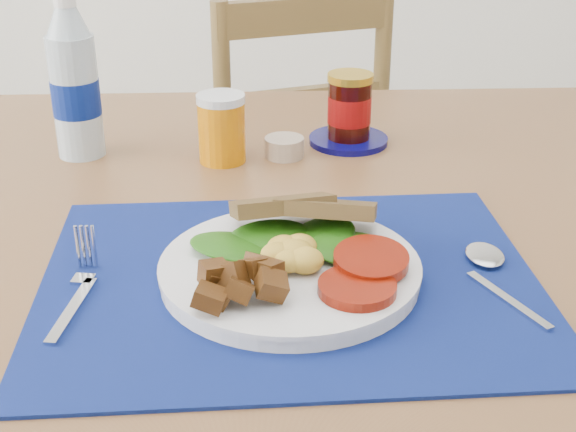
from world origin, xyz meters
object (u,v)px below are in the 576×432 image
(chair_far, at_px, (287,143))
(water_bottle, at_px, (75,86))
(breakfast_plate, at_px, (285,265))
(juice_glass, at_px, (222,130))
(jam_on_saucer, at_px, (349,113))

(chair_far, relative_size, water_bottle, 4.81)
(breakfast_plate, bearing_deg, chair_far, 84.88)
(breakfast_plate, distance_m, juice_glass, 0.34)
(chair_far, relative_size, juice_glass, 12.13)
(chair_far, height_order, jam_on_saucer, chair_far)
(juice_glass, bearing_deg, chair_far, 79.49)
(breakfast_plate, height_order, jam_on_saucer, jam_on_saucer)
(juice_glass, relative_size, jam_on_saucer, 0.77)
(chair_far, xyz_separation_m, jam_on_saucer, (0.07, -0.55, 0.25))
(water_bottle, relative_size, jam_on_saucer, 1.95)
(chair_far, height_order, water_bottle, chair_far)
(jam_on_saucer, bearing_deg, breakfast_plate, -105.19)
(breakfast_plate, bearing_deg, juice_glass, 99.48)
(jam_on_saucer, bearing_deg, water_bottle, -175.52)
(water_bottle, bearing_deg, chair_far, 61.75)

